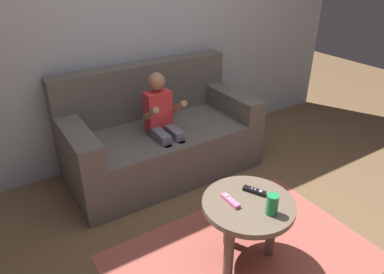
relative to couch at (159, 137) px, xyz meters
name	(u,v)px	position (x,y,z in m)	size (l,w,h in m)	color
ground_plane	(277,264)	(0.09, -1.39, -0.31)	(9.01, 9.01, 0.00)	brown
wall_back	(142,18)	(0.09, 0.39, 0.94)	(4.51, 0.05, 2.50)	#999EA8
couch	(159,137)	(0.00, 0.00, 0.00)	(1.60, 0.80, 0.90)	#56514C
person_seated_on_couch	(163,123)	(-0.05, -0.18, 0.22)	(0.29, 0.36, 0.92)	slate
coffee_table	(247,213)	(-0.06, -1.24, 0.06)	(0.54, 0.54, 0.46)	brown
area_rug	(243,259)	(-0.06, -1.24, -0.31)	(1.64, 1.09, 0.01)	#9E4C42
game_remote_pink_near_edge	(230,201)	(-0.16, -1.19, 0.16)	(0.04, 0.14, 0.03)	pink
game_remote_black_center	(255,191)	(0.02, -1.19, 0.16)	(0.10, 0.14, 0.03)	black
soda_can	(272,204)	(-0.03, -1.39, 0.21)	(0.07, 0.07, 0.12)	#1E7F47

